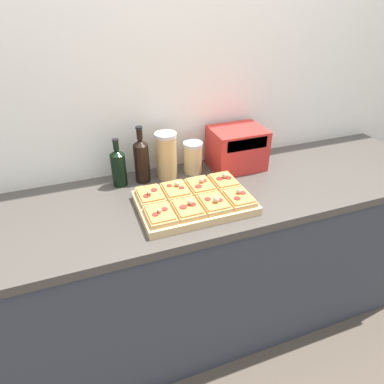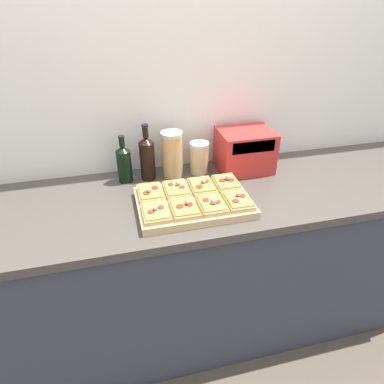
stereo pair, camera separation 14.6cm
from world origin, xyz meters
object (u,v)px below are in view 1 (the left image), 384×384
object	(u,v)px
cutting_board	(194,203)
grain_jar_tall	(166,155)
grain_jar_short	(193,157)
toaster_oven	(237,148)
wine_bottle	(142,159)
olive_oil_bottle	(119,167)

from	to	relation	value
cutting_board	grain_jar_tall	world-z (taller)	grain_jar_tall
grain_jar_short	toaster_oven	distance (m)	0.24
grain_jar_tall	grain_jar_short	distance (m)	0.15
grain_jar_tall	toaster_oven	bearing A→B (deg)	-3.44
wine_bottle	grain_jar_short	world-z (taller)	wine_bottle
wine_bottle	toaster_oven	bearing A→B (deg)	-2.59
cutting_board	wine_bottle	distance (m)	0.36
cutting_board	olive_oil_bottle	xyz separation A→B (m)	(-0.28, 0.31, 0.08)
wine_bottle	grain_jar_short	size ratio (longest dim) A/B	1.73
cutting_board	wine_bottle	xyz separation A→B (m)	(-0.16, 0.31, 0.10)
wine_bottle	grain_jar_tall	xyz separation A→B (m)	(0.13, 0.00, 0.00)
grain_jar_short	toaster_oven	xyz separation A→B (m)	(0.24, -0.02, 0.02)
cutting_board	toaster_oven	xyz separation A→B (m)	(0.35, 0.28, 0.09)
olive_oil_bottle	toaster_oven	world-z (taller)	olive_oil_bottle
wine_bottle	grain_jar_tall	bearing A→B (deg)	0.00
olive_oil_bottle	grain_jar_tall	distance (m)	0.24
grain_jar_short	cutting_board	bearing A→B (deg)	-109.34
cutting_board	toaster_oven	distance (m)	0.46
grain_jar_tall	toaster_oven	distance (m)	0.38
toaster_oven	grain_jar_short	bearing A→B (deg)	174.53
cutting_board	olive_oil_bottle	world-z (taller)	olive_oil_bottle
wine_bottle	toaster_oven	size ratio (longest dim) A/B	0.96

